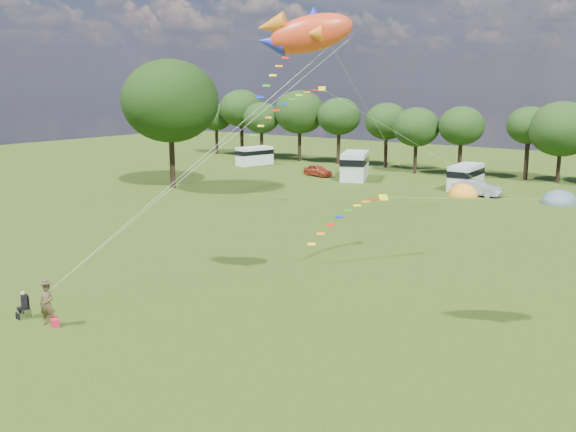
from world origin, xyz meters
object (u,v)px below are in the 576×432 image
Objects in this scene: big_tree at (170,101)px; campervan_a at (255,155)px; campervan_b at (355,165)px; kite_flyer at (47,304)px; car_b at (477,188)px; tent_orange at (464,195)px; campervan_c at (466,176)px; car_a at (318,171)px; fish_kite at (303,33)px; camp_chair at (24,301)px; tent_greyblue at (559,203)px.

campervan_a is (-5.35, 19.97, -7.70)m from big_tree.
campervan_b is 49.16m from kite_flyer.
car_b is 1.29× the size of tent_orange.
campervan_a is 32.43m from tent_orange.
car_a is at bearing 89.40° from campervan_c.
big_tree is 2.43× the size of campervan_c.
fish_kite is (8.46, -41.07, 11.44)m from campervan_c.
car_a is 49.47m from camp_chair.
campervan_c is (13.15, 0.24, -0.25)m from campervan_b.
car_b reaches higher than tent_greyblue.
car_b is at bearing 73.14° from fish_kite.
tent_greyblue is (22.94, -1.86, -1.64)m from campervan_b.
campervan_c reaches higher than camp_chair.
big_tree is 39.19m from tent_greyblue.
campervan_c is 2.73× the size of kite_flyer.
tent_orange is (19.03, -2.50, -0.65)m from car_a.
car_b is at bearing 26.06° from tent_orange.
camp_chair is at bearing -94.96° from tent_orange.
car_a is 49.60m from fish_kite.
car_b is 0.64× the size of campervan_b.
campervan_a is 57.95m from camp_chair.
car_a is at bearing 83.50° from car_b.
campervan_b reaches higher than car_b.
car_a is 0.91× the size of car_b.
big_tree is at bearing 116.61° from car_b.
tent_greyblue is 0.84× the size of fish_kite.
tent_greyblue is (8.61, 1.23, -0.00)m from tent_orange.
campervan_a is at bearing 173.01° from tent_greyblue.
campervan_a is 17.76m from campervan_b.
campervan_c is 3.80m from tent_orange.
car_a is at bearing 172.51° from tent_orange.
campervan_c is 1.61× the size of tent_orange.
car_b is at bearing -144.85° from campervan_c.
campervan_a is 2.67× the size of kite_flyer.
car_b is at bearing -174.59° from tent_greyblue.
big_tree is 31.46m from campervan_c.
big_tree is 19.75m from car_a.
campervan_b is (17.48, -3.10, 0.35)m from campervan_a.
car_a is 1.18× the size of tent_orange.
car_b is 3.65m from campervan_c.
tent_greyblue is 47.01m from kite_flyer.
campervan_b is 47.53m from fish_kite.
campervan_a reaches higher than car_a.
campervan_c is at bearing 109.42° from tent_orange.
car_a reaches higher than tent_greyblue.
campervan_b is at bearing -86.91° from campervan_a.
fish_kite is at bearing 54.61° from camp_chair.
big_tree is 41.55m from fish_kite.
car_a is at bearing 97.08° from fish_kite.
campervan_b is 1.25× the size of campervan_c.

